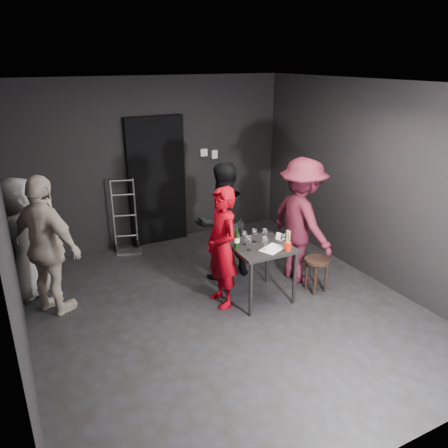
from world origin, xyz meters
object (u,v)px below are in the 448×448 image
woman_black (222,216)px  wine_bottle (237,240)px  stool (317,266)px  bystander_grey (22,235)px  bystander_cream (46,236)px  tasting_table (260,252)px  breadstick_cup (288,241)px  hand_truck (127,238)px  man_maroon (302,212)px  server_red (222,246)px

woman_black → wine_bottle: woman_black is taller
stool → bystander_grey: bystander_grey is taller
bystander_cream → wine_bottle: 2.25m
tasting_table → wine_bottle: (-0.31, 0.06, 0.21)m
bystander_cream → stool: bearing=-143.6°
bystander_grey → breadstick_cup: bearing=105.6°
hand_truck → bystander_cream: (-1.28, -1.37, 0.78)m
tasting_table → breadstick_cup: size_ratio=2.73×
hand_truck → breadstick_cup: bearing=-44.3°
wine_bottle → breadstick_cup: bearing=-32.3°
stool → breadstick_cup: breadstick_cup is taller
hand_truck → bystander_cream: 2.03m
stool → breadstick_cup: size_ratio=1.71×
tasting_table → bystander_grey: bystander_grey is taller
hand_truck → bystander_grey: bearing=-134.3°
hand_truck → wine_bottle: size_ratio=4.29×
bystander_grey → wine_bottle: size_ratio=6.17×
woman_black → wine_bottle: (-0.16, -0.72, -0.06)m
tasting_table → man_maroon: size_ratio=0.37×
breadstick_cup → woman_black: bearing=109.3°
woman_black → man_maroon: bearing=143.1°
woman_black → breadstick_cup: woman_black is taller
stool → bystander_cream: 3.41m
tasting_table → woman_black: (-0.15, 0.78, 0.27)m
woman_black → bystander_cream: bystander_cream is taller
man_maroon → server_red: bearing=92.5°
bystander_grey → wine_bottle: 2.71m
server_red → bystander_cream: bearing=-112.0°
bystander_cream → woman_black: bearing=-127.6°
hand_truck → wine_bottle: 2.42m
hand_truck → tasting_table: size_ratio=1.59×
stool → man_maroon: 0.75m
tasting_table → breadstick_cup: 0.42m
wine_bottle → stool: bearing=-12.7°
stool → breadstick_cup: bearing=-171.0°
stool → man_maroon: man_maroon is taller
man_maroon → bystander_cream: bearing=76.0°
tasting_table → man_maroon: bearing=15.0°
hand_truck → man_maroon: bearing=-29.3°
hand_truck → wine_bottle: hand_truck is taller
stool → woman_black: size_ratio=0.26×
server_red → breadstick_cup: 0.81m
server_red → bystander_cream: bystander_cream is taller
tasting_table → stool: bearing=-13.6°
stool → man_maroon: bearing=89.9°
stool → wine_bottle: (-1.08, 0.24, 0.48)m
wine_bottle → bystander_grey: bearing=149.4°
woman_black → server_red: bearing=57.9°
wine_bottle → breadstick_cup: size_ratio=1.01×
bystander_cream → server_red: bearing=-147.0°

